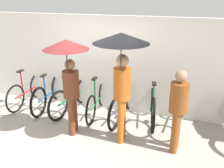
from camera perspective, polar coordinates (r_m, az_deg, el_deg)
name	(u,v)px	position (r m, az deg, el deg)	size (l,w,h in m)	color
ground_plane	(71,147)	(4.96, -9.26, -13.93)	(30.00, 30.00, 0.00)	#9E998E
back_wall	(103,64)	(6.00, -2.13, 4.62)	(12.89, 0.12, 2.28)	silver
parked_bicycle_0	(27,91)	(6.79, -18.77, -1.44)	(0.44, 1.65, 0.99)	black
parked_bicycle_1	(49,93)	(6.44, -14.17, -2.04)	(0.44, 1.78, 1.03)	black
parked_bicycle_2	(72,97)	(6.13, -9.08, -2.86)	(0.49, 1.76, 1.11)	black
parked_bicycle_3	(97,100)	(5.91, -3.36, -3.68)	(0.44, 1.68, 0.98)	black
parked_bicycle_4	(124,103)	(5.71, 2.65, -4.41)	(0.44, 1.80, 1.06)	black
parked_bicycle_5	(152,104)	(5.68, 9.21, -4.59)	(0.50, 1.73, 1.08)	black
parked_bicycle_6	(182,110)	(5.63, 15.67, -5.68)	(0.44, 1.67, 1.07)	black
pedestrian_leading	(68,65)	(4.72, -9.95, 4.22)	(0.84, 0.84, 1.98)	brown
pedestrian_center	(122,60)	(4.33, 2.19, 5.50)	(0.97, 0.97, 2.14)	#B25619
pedestrian_trailing	(178,106)	(4.51, 14.88, -4.86)	(0.32, 0.32, 1.55)	brown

